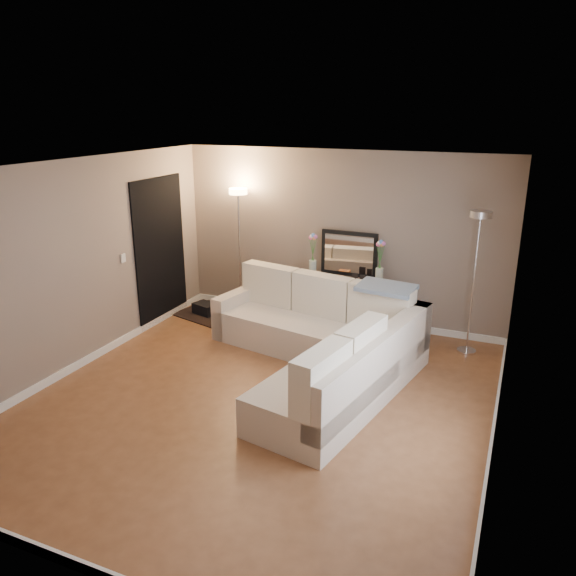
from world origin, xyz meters
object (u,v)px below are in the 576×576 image
at_px(console_table, 340,300).
at_px(floor_lamp_lit, 239,226).
at_px(sectional_sofa, 323,342).
at_px(floor_lamp_unlit, 477,255).

distance_m(console_table, floor_lamp_lit, 1.96).
height_order(sectional_sofa, floor_lamp_lit, floor_lamp_lit).
height_order(sectional_sofa, floor_lamp_unlit, floor_lamp_unlit).
height_order(console_table, floor_lamp_unlit, floor_lamp_unlit).
xyz_separation_m(console_table, floor_lamp_unlit, (1.88, -0.19, 0.95)).
xyz_separation_m(floor_lamp_lit, floor_lamp_unlit, (3.58, -0.25, -0.04)).
distance_m(sectional_sofa, floor_lamp_unlit, 2.28).
bearing_deg(floor_lamp_lit, console_table, -1.77).
relative_size(console_table, floor_lamp_lit, 0.61).
bearing_deg(sectional_sofa, floor_lamp_unlit, 37.86).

